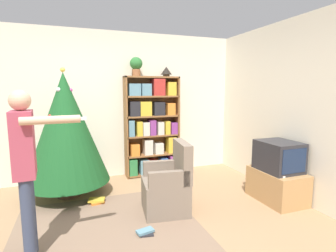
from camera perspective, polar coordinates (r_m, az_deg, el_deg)
ground_plane at (r=3.18m, az=-6.61°, el=-22.03°), size 14.00×14.00×0.00m
wall_back at (r=4.84m, az=-12.67°, el=4.37°), size 8.00×0.10×2.60m
wall_right at (r=4.06m, az=28.36°, el=2.94°), size 0.10×8.00×2.60m
area_rug at (r=3.27m, az=-12.72°, el=-21.22°), size 2.07×1.93×0.01m
bookshelf at (r=4.83m, az=-3.47°, el=-0.17°), size 1.00×0.27×1.82m
tv_stand at (r=4.16m, az=22.59°, el=-11.86°), size 0.51×0.76×0.44m
television at (r=4.03m, az=22.95°, el=-6.07°), size 0.48×0.56×0.42m
game_remote at (r=3.83m, az=23.38°, el=-9.93°), size 0.04×0.12×0.02m
christmas_tree at (r=4.11m, az=-21.36°, el=-0.49°), size 1.22×1.22×1.90m
armchair at (r=3.50m, az=0.05°, el=-13.24°), size 0.64×0.63×0.92m
standing_person at (r=2.73m, az=-28.56°, el=-6.83°), size 0.65×0.47×1.59m
potted_plant at (r=4.73m, az=-6.94°, el=13.02°), size 0.22×0.22×0.33m
table_lamp at (r=4.88m, az=-0.38°, el=11.88°), size 0.20×0.20×0.18m
book_pile_near_tree at (r=3.96m, az=-15.23°, el=-15.48°), size 0.25×0.20×0.06m
book_pile_by_chair at (r=3.13m, az=-4.86°, el=-22.02°), size 0.21×0.16×0.05m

